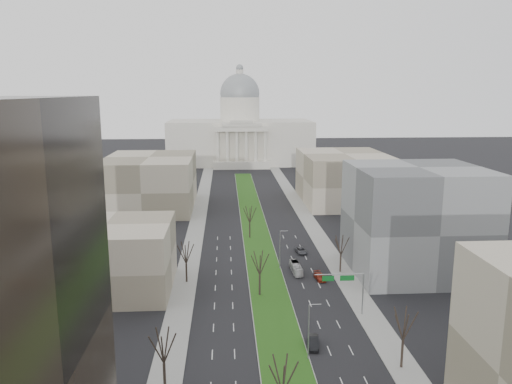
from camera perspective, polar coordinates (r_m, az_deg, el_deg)
name	(u,v)px	position (r m, az deg, el deg)	size (l,w,h in m)	color
ground	(257,238)	(140.27, 0.10, -5.28)	(600.00, 600.00, 0.00)	black
median	(257,239)	(139.27, 0.13, -5.36)	(8.00, 222.03, 0.20)	#999993
sidewalk_left	(188,271)	(116.61, -7.81, -8.88)	(5.00, 330.00, 0.15)	gray
sidewalk_right	(338,267)	(119.16, 9.41, -8.48)	(5.00, 330.00, 0.15)	gray
capitol	(240,134)	(284.78, -1.83, 6.61)	(80.00, 46.00, 55.00)	beige
building_beige_left	(107,257)	(107.34, -16.65, -7.17)	(26.00, 22.00, 14.00)	gray
building_grey_right	(416,220)	(117.76, 17.79, -3.06)	(28.00, 26.00, 24.00)	#5B5D60
building_far_left	(150,182)	(178.82, -12.00, 1.10)	(30.00, 40.00, 18.00)	gray
building_far_right	(344,178)	(186.93, 9.98, 1.62)	(30.00, 40.00, 18.00)	gray
tree_left_mid	(163,345)	(71.00, -10.55, -16.82)	(5.40, 5.40, 9.72)	black
tree_left_far	(186,252)	(107.77, -8.02, -6.80)	(5.28, 5.28, 9.50)	black
tree_right_mid	(404,323)	(78.32, 16.56, -14.17)	(5.52, 5.52, 9.94)	black
tree_right_far	(341,245)	(114.28, 9.70, -5.95)	(5.04, 5.04, 9.07)	black
tree_median_a	(283,374)	(63.88, 3.08, -20.09)	(5.40, 5.40, 9.72)	black
tree_median_b	(260,262)	(100.02, 0.43, -8.05)	(5.40, 5.40, 9.72)	black
tree_median_c	(250,214)	(138.30, -0.72, -2.51)	(5.40, 5.40, 9.72)	black
streetlamp_median_b	(309,331)	(78.66, 6.09, -15.52)	(1.90, 0.20, 9.16)	gray
streetlamp_median_c	(280,249)	(115.37, 2.78, -6.52)	(1.90, 0.20, 9.16)	gray
mast_arm_signs	(349,284)	(93.45, 10.54, -10.27)	(9.12, 0.24, 8.09)	gray
car_black	(313,342)	(84.27, 6.56, -16.67)	(1.67, 4.78, 1.57)	black
car_red	(320,277)	(111.17, 7.31, -9.57)	(1.91, 4.70, 1.36)	maroon
car_grey_far	(301,250)	(127.90, 5.17, -6.67)	(2.30, 4.99, 1.39)	#414147
box_van	(296,268)	(114.63, 4.60, -8.64)	(1.81, 7.74, 2.16)	#BBBBBB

